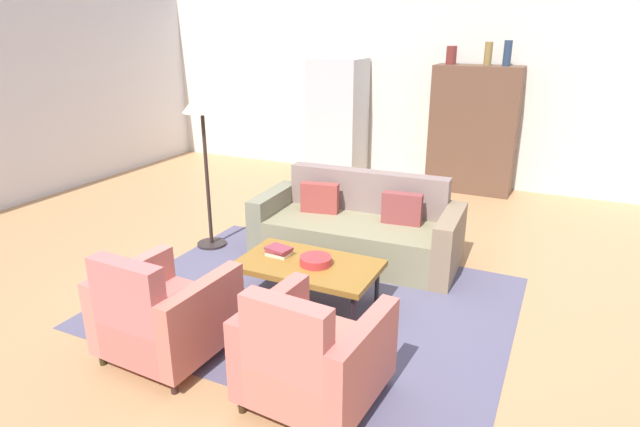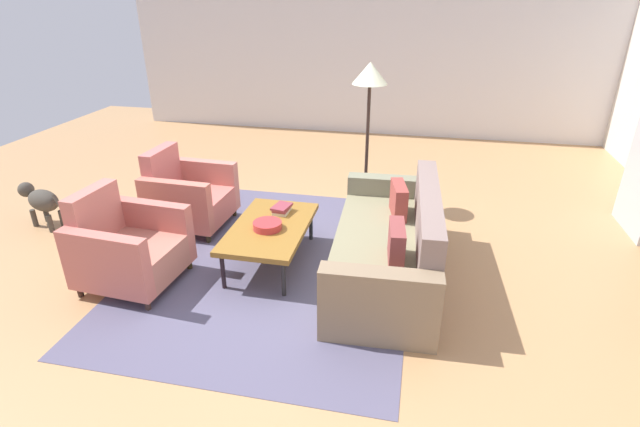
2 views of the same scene
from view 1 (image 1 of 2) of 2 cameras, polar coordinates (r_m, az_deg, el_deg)
name	(u,v)px [view 1 (image 1 of 2)]	position (r m, az deg, el deg)	size (l,w,h in m)	color
ground_plane	(324,294)	(4.92, 0.44, -8.61)	(11.81, 11.81, 0.00)	tan
wall_back	(443,90)	(8.42, 13.06, 12.78)	(9.84, 0.12, 2.80)	silver
area_rug	(311,301)	(4.78, -0.94, -9.40)	(3.40, 2.60, 0.01)	#56526B
couch	(359,230)	(5.61, 4.16, -1.74)	(2.14, 0.99, 0.86)	#7F7A5A
coffee_table	(308,267)	(4.58, -1.25, -5.72)	(1.20, 0.70, 0.40)	#212327
armchair_left	(161,317)	(4.05, -16.70, -10.56)	(0.83, 0.83, 0.88)	#2D2414
armchair_right	(310,359)	(3.45, -1.07, -15.35)	(0.86, 0.86, 0.88)	black
fruit_bowl	(316,261)	(4.52, -0.47, -5.08)	(0.27, 0.27, 0.07)	#B73032
book_stack	(279,251)	(4.71, -4.45, -4.06)	(0.24, 0.19, 0.08)	beige
cabinet	(473,130)	(8.05, 16.14, 8.62)	(1.20, 0.51, 1.80)	brown
vase_tall	(451,55)	(8.00, 13.92, 16.18)	(0.15, 0.15, 0.25)	maroon
vase_round	(488,54)	(7.91, 17.61, 16.04)	(0.11, 0.11, 0.31)	olive
vase_small	(507,53)	(7.87, 19.48, 15.92)	(0.11, 0.11, 0.33)	#273952
refrigerator	(337,119)	(8.53, 1.89, 10.12)	(0.80, 0.73, 1.85)	#B7BABF
floor_lamp	(202,116)	(5.68, -12.51, 10.22)	(0.40, 0.40, 1.72)	#2C2323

